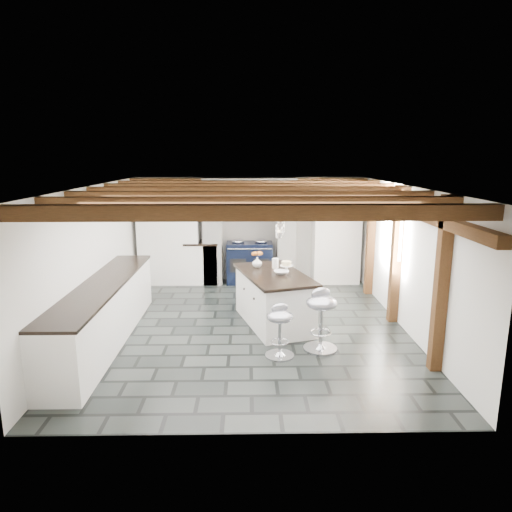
{
  "coord_description": "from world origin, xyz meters",
  "views": [
    {
      "loc": [
        -0.04,
        -7.13,
        2.77
      ],
      "look_at": [
        0.1,
        0.4,
        1.1
      ],
      "focal_mm": 32.0,
      "sensor_mm": 36.0,
      "label": 1
    }
  ],
  "objects_px": {
    "kitchen_island": "(274,298)",
    "bar_stool_near": "(321,313)",
    "range_cooker": "(250,262)",
    "bar_stool_far": "(280,325)"
  },
  "relations": [
    {
      "from": "range_cooker",
      "to": "bar_stool_near",
      "type": "xyz_separation_m",
      "value": [
        1.01,
        -3.63,
        0.1
      ]
    },
    {
      "from": "kitchen_island",
      "to": "bar_stool_near",
      "type": "distance_m",
      "value": 1.24
    },
    {
      "from": "range_cooker",
      "to": "bar_stool_near",
      "type": "distance_m",
      "value": 3.76
    },
    {
      "from": "range_cooker",
      "to": "kitchen_island",
      "type": "bearing_deg",
      "value": -81.38
    },
    {
      "from": "range_cooker",
      "to": "kitchen_island",
      "type": "height_order",
      "value": "kitchen_island"
    },
    {
      "from": "kitchen_island",
      "to": "bar_stool_far",
      "type": "bearing_deg",
      "value": -105.96
    },
    {
      "from": "bar_stool_near",
      "to": "kitchen_island",
      "type": "bearing_deg",
      "value": 96.21
    },
    {
      "from": "bar_stool_near",
      "to": "bar_stool_far",
      "type": "height_order",
      "value": "bar_stool_near"
    },
    {
      "from": "range_cooker",
      "to": "bar_stool_far",
      "type": "xyz_separation_m",
      "value": [
        0.4,
        -3.85,
        0.0
      ]
    },
    {
      "from": "kitchen_island",
      "to": "bar_stool_far",
      "type": "distance_m",
      "value": 1.28
    }
  ]
}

